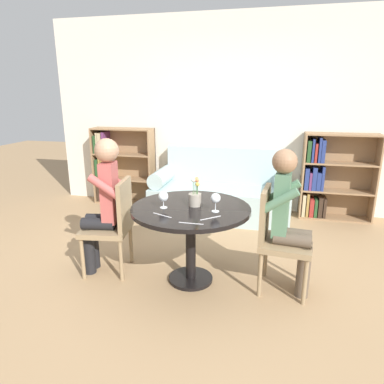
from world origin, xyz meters
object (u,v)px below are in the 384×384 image
object	(u,v)px
flower_vase	(195,197)
wine_glass_left	(163,197)
couch	(221,194)
wine_glass_right	(216,199)
bookshelf_left	(118,167)
person_right	(290,219)
bookshelf_right	(327,178)
chair_right	(277,235)
person_left	(103,202)
chair_left	(113,222)

from	to	relation	value
flower_vase	wine_glass_left	bearing A→B (deg)	-154.88
couch	wine_glass_right	distance (m)	1.93
bookshelf_left	flower_vase	bearing A→B (deg)	-50.12
couch	person_right	world-z (taller)	person_right
person_right	bookshelf_left	bearing A→B (deg)	56.75
couch	flower_vase	size ratio (longest dim) A/B	7.23
bookshelf_right	wine_glass_left	xyz separation A→B (m)	(-1.63, -2.13, 0.26)
chair_right	flower_vase	distance (m)	0.77
bookshelf_right	person_right	world-z (taller)	person_right
bookshelf_right	person_right	bearing A→B (deg)	-105.87
flower_vase	couch	bearing A→B (deg)	90.95
wine_glass_right	person_left	bearing A→B (deg)	176.80
chair_left	wine_glass_left	size ratio (longest dim) A/B	6.27
couch	person_right	bearing A→B (deg)	-64.60
couch	wine_glass_right	world-z (taller)	couch
bookshelf_left	chair_right	distance (m)	3.12
couch	person_left	bearing A→B (deg)	-114.76
couch	flower_vase	world-z (taller)	flower_vase
bookshelf_right	wine_glass_left	world-z (taller)	bookshelf_right
bookshelf_right	bookshelf_left	bearing A→B (deg)	179.95
wine_glass_right	person_right	bearing A→B (deg)	9.44
bookshelf_left	person_left	distance (m)	2.23
chair_right	wine_glass_left	xyz separation A→B (m)	(-0.96, -0.12, 0.31)
chair_right	person_left	bearing A→B (deg)	97.97
chair_right	flower_vase	world-z (taller)	flower_vase
chair_left	wine_glass_left	distance (m)	0.61
bookshelf_right	chair_left	size ratio (longest dim) A/B	1.28
couch	person_right	distance (m)	1.97
chair_left	wine_glass_left	xyz separation A→B (m)	(0.52, -0.09, 0.31)
chair_left	chair_right	distance (m)	1.49
chair_right	bookshelf_left	bearing A→B (deg)	55.94
bookshelf_left	bookshelf_right	bearing A→B (deg)	-0.05
wine_glass_left	chair_left	bearing A→B (deg)	170.57
couch	wine_glass_left	distance (m)	1.94
couch	person_left	distance (m)	2.01
bookshelf_right	chair_left	world-z (taller)	bookshelf_right
person_right	chair_left	bearing A→B (deg)	96.62
bookshelf_right	person_left	size ratio (longest dim) A/B	0.90
chair_right	person_right	world-z (taller)	person_right
chair_right	wine_glass_right	xyz separation A→B (m)	(-0.52, -0.12, 0.32)
chair_left	flower_vase	world-z (taller)	flower_vase
wine_glass_right	flower_vase	size ratio (longest dim) A/B	0.61
bookshelf_left	wine_glass_left	world-z (taller)	bookshelf_left
couch	person_right	xyz separation A→B (m)	(0.83, -1.75, 0.34)
bookshelf_right	flower_vase	world-z (taller)	bookshelf_right
couch	chair_right	world-z (taller)	couch
couch	flower_vase	bearing A→B (deg)	-89.05
flower_vase	chair_right	bearing A→B (deg)	0.44
couch	person_left	world-z (taller)	person_left
couch	chair_left	world-z (taller)	couch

